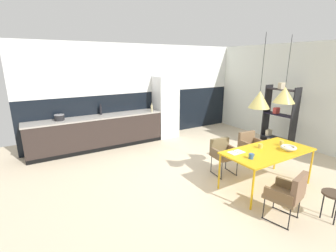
% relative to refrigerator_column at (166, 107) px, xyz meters
% --- Properties ---
extents(ground_plane, '(9.22, 9.22, 0.00)m').
position_rel_refrigerator_column_xyz_m(ground_plane, '(-0.63, -3.11, -0.97)').
color(ground_plane, beige).
extents(back_wall_splashback_dark, '(7.09, 0.12, 1.45)m').
position_rel_refrigerator_column_xyz_m(back_wall_splashback_dark, '(-0.63, 0.36, -0.25)').
color(back_wall_splashback_dark, black).
rests_on(back_wall_splashback_dark, ground).
extents(back_wall_panel_upper, '(7.09, 0.12, 1.45)m').
position_rel_refrigerator_column_xyz_m(back_wall_panel_upper, '(-0.63, 0.36, 1.20)').
color(back_wall_panel_upper, silver).
rests_on(back_wall_panel_upper, back_wall_splashback_dark).
extents(side_wall_right, '(0.12, 7.06, 2.90)m').
position_rel_refrigerator_column_xyz_m(side_wall_right, '(2.86, -3.11, 0.48)').
color(side_wall_right, silver).
rests_on(side_wall_right, ground).
extents(kitchen_counter, '(3.70, 0.63, 0.92)m').
position_rel_refrigerator_column_xyz_m(kitchen_counter, '(-2.19, -0.00, -0.51)').
color(kitchen_counter, '#2D2420').
rests_on(kitchen_counter, ground).
extents(refrigerator_column, '(0.68, 0.60, 1.94)m').
position_rel_refrigerator_column_xyz_m(refrigerator_column, '(0.00, 0.00, 0.00)').
color(refrigerator_column, silver).
rests_on(refrigerator_column, ground).
extents(dining_table, '(1.78, 0.86, 0.75)m').
position_rel_refrigerator_column_xyz_m(dining_table, '(0.01, -3.84, -0.26)').
color(dining_table, gold).
rests_on(dining_table, ground).
extents(armchair_corner_seat, '(0.53, 0.51, 0.76)m').
position_rel_refrigerator_column_xyz_m(armchair_corner_seat, '(0.63, -2.90, -0.47)').
color(armchair_corner_seat, brown).
rests_on(armchair_corner_seat, ground).
extents(armchair_by_stool, '(0.57, 0.57, 0.81)m').
position_rel_refrigerator_column_xyz_m(armchair_by_stool, '(-0.60, -4.71, -0.47)').
color(armchair_by_stool, brown).
rests_on(armchair_by_stool, ground).
extents(armchair_near_window, '(0.53, 0.52, 0.76)m').
position_rel_refrigerator_column_xyz_m(armchair_near_window, '(-0.30, -2.96, -0.47)').
color(armchair_near_window, brown).
rests_on(armchair_near_window, ground).
extents(fruit_bowl, '(0.29, 0.29, 0.09)m').
position_rel_refrigerator_column_xyz_m(fruit_bowl, '(0.33, -4.04, -0.16)').
color(fruit_bowl, silver).
rests_on(fruit_bowl, dining_table).
extents(open_book, '(0.30, 0.19, 0.02)m').
position_rel_refrigerator_column_xyz_m(open_book, '(-0.60, -3.60, -0.21)').
color(open_book, white).
rests_on(open_book, dining_table).
extents(mug_tall_blue, '(0.12, 0.07, 0.11)m').
position_rel_refrigerator_column_xyz_m(mug_tall_blue, '(0.46, -3.81, -0.16)').
color(mug_tall_blue, gold).
rests_on(mug_tall_blue, dining_table).
extents(mug_glass_clear, '(0.13, 0.08, 0.09)m').
position_rel_refrigerator_column_xyz_m(mug_glass_clear, '(-0.59, -3.94, -0.17)').
color(mug_glass_clear, '#335B93').
rests_on(mug_glass_clear, dining_table).
extents(mug_short_terracotta, '(0.13, 0.08, 0.09)m').
position_rel_refrigerator_column_xyz_m(mug_short_terracotta, '(-0.01, -3.68, -0.17)').
color(mug_short_terracotta, gold).
rests_on(mug_short_terracotta, dining_table).
extents(cooking_pot, '(0.24, 0.24, 0.18)m').
position_rel_refrigerator_column_xyz_m(cooking_pot, '(-3.14, 0.05, 0.02)').
color(cooking_pot, black).
rests_on(cooking_pot, kitchen_counter).
extents(bottle_oil_tall, '(0.07, 0.07, 0.31)m').
position_rel_refrigerator_column_xyz_m(bottle_oil_tall, '(-2.03, 0.19, 0.08)').
color(bottle_oil_tall, black).
rests_on(bottle_oil_tall, kitchen_counter).
extents(bottle_wine_green, '(0.07, 0.07, 0.26)m').
position_rel_refrigerator_column_xyz_m(bottle_wine_green, '(-0.59, -0.18, 0.05)').
color(bottle_wine_green, tan).
rests_on(bottle_wine_green, kitchen_counter).
extents(side_stool, '(0.32, 0.32, 0.47)m').
position_rel_refrigerator_column_xyz_m(side_stool, '(-0.02, -5.04, -0.55)').
color(side_stool, '#423326').
rests_on(side_stool, ground).
extents(open_shelf_unit, '(0.30, 0.89, 1.83)m').
position_rel_refrigerator_column_xyz_m(open_shelf_unit, '(2.22, -2.51, -0.05)').
color(open_shelf_unit, black).
rests_on(open_shelf_unit, ground).
extents(pendant_lamp_over_table_near, '(0.36, 0.36, 1.24)m').
position_rel_refrigerator_column_xyz_m(pendant_lamp_over_table_near, '(-0.34, -3.80, 0.78)').
color(pendant_lamp_over_table_near, black).
extents(pendant_lamp_over_table_far, '(0.40, 0.40, 1.22)m').
position_rel_refrigerator_column_xyz_m(pendant_lamp_over_table_far, '(0.37, -3.79, 0.81)').
color(pendant_lamp_over_table_far, black).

